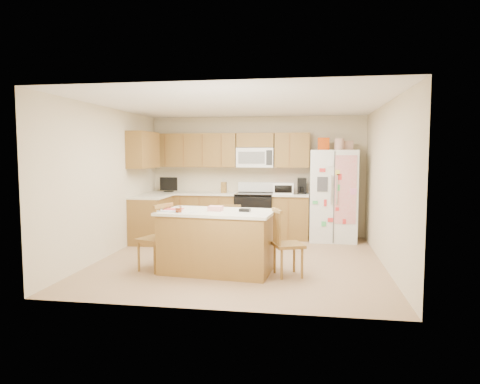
% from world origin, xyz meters
% --- Properties ---
extents(ground, '(4.50, 4.50, 0.00)m').
position_xyz_m(ground, '(0.00, 0.00, 0.00)').
color(ground, '#9D7D56').
rests_on(ground, ground).
extents(room_shell, '(4.60, 4.60, 2.52)m').
position_xyz_m(room_shell, '(0.00, 0.00, 1.44)').
color(room_shell, beige).
rests_on(room_shell, ground).
extents(cabinetry, '(3.36, 1.56, 2.15)m').
position_xyz_m(cabinetry, '(-0.98, 1.79, 0.91)').
color(cabinetry, olive).
rests_on(cabinetry, ground).
extents(stove, '(0.76, 0.65, 1.13)m').
position_xyz_m(stove, '(0.00, 1.94, 0.47)').
color(stove, black).
rests_on(stove, ground).
extents(refrigerator, '(0.90, 0.79, 2.04)m').
position_xyz_m(refrigerator, '(1.57, 1.87, 0.92)').
color(refrigerator, white).
rests_on(refrigerator, ground).
extents(island, '(1.72, 1.11, 0.99)m').
position_xyz_m(island, '(-0.23, -0.70, 0.45)').
color(island, olive).
rests_on(island, ground).
extents(windsor_chair_left, '(0.54, 0.55, 1.00)m').
position_xyz_m(windsor_chair_left, '(-1.14, -0.79, 0.47)').
color(windsor_chair_left, olive).
rests_on(windsor_chair_left, ground).
extents(windsor_chair_back, '(0.46, 0.45, 0.92)m').
position_xyz_m(windsor_chair_back, '(-0.18, 0.00, 0.43)').
color(windsor_chair_back, olive).
rests_on(windsor_chair_back, ground).
extents(windsor_chair_right, '(0.51, 0.53, 0.96)m').
position_xyz_m(windsor_chair_right, '(0.79, -0.78, 0.45)').
color(windsor_chair_right, olive).
rests_on(windsor_chair_right, ground).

